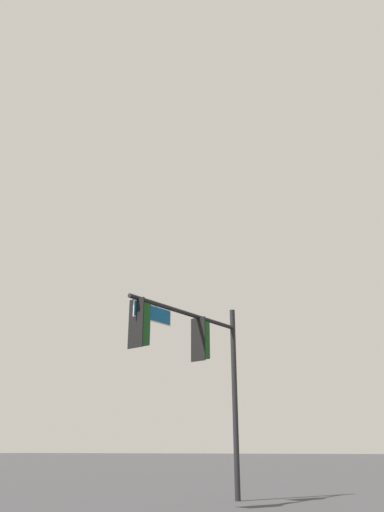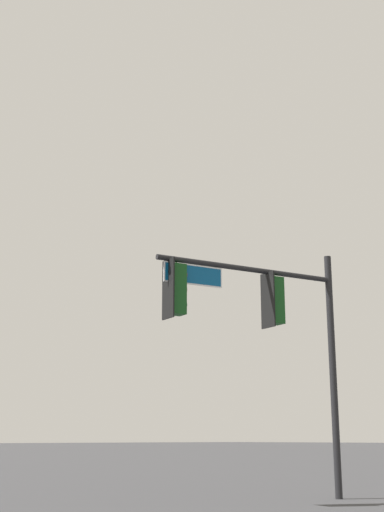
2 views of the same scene
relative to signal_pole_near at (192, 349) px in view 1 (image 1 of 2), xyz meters
The scene contains 1 object.
signal_pole_near is the anchor object (origin of this frame).
Camera 1 is at (8.68, -2.51, 1.39)m, focal length 35.00 mm.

